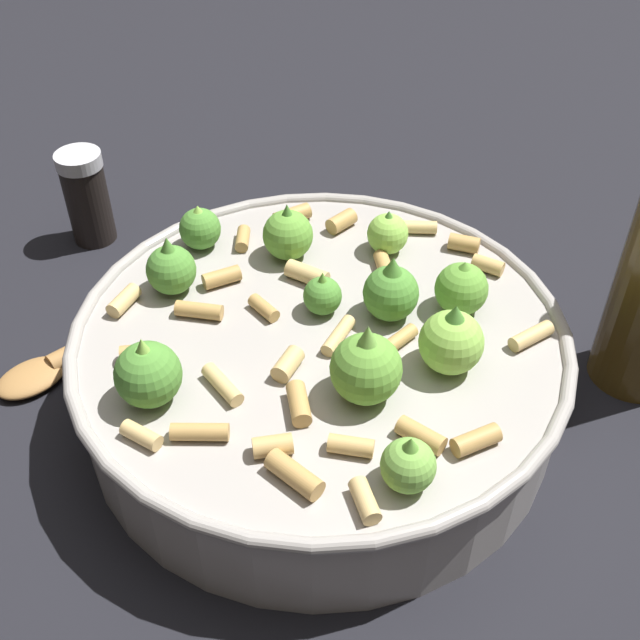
% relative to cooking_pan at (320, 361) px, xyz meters
% --- Properties ---
extents(ground_plane, '(2.40, 2.40, 0.00)m').
position_rel_cooking_pan_xyz_m(ground_plane, '(-0.00, 0.00, -0.04)').
color(ground_plane, black).
extents(cooking_pan, '(0.33, 0.33, 0.12)m').
position_rel_cooking_pan_xyz_m(cooking_pan, '(0.00, 0.00, 0.00)').
color(cooking_pan, '#9E9993').
rests_on(cooking_pan, ground).
extents(pepper_shaker, '(0.04, 0.04, 0.09)m').
position_rel_cooking_pan_xyz_m(pepper_shaker, '(-0.17, 0.23, 0.00)').
color(pepper_shaker, black).
rests_on(pepper_shaker, ground).
extents(wooden_spoon, '(0.20, 0.14, 0.02)m').
position_rel_cooking_pan_xyz_m(wooden_spoon, '(-0.14, 0.09, -0.04)').
color(wooden_spoon, '#9E703D').
rests_on(wooden_spoon, ground).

